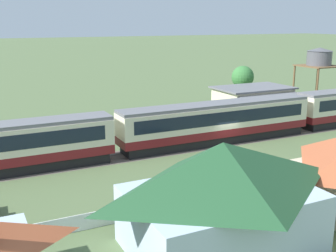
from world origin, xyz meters
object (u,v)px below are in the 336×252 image
Objects in this scene: water_tower at (319,59)px; yard_tree_0 at (243,77)px; station_building at (253,101)px; parked_car_black at (212,169)px; cottage_dark_green_roof at (222,194)px; passenger_train at (220,120)px.

water_tower reaches higher than yard_tree_0.
yard_tree_0 is (-9.62, 5.39, -2.77)m from water_tower.
parked_car_black is (-16.73, -16.69, -1.38)m from station_building.
yard_tree_0 is (3.58, 7.28, 2.13)m from station_building.
station_building is 23.67m from parked_car_black.
water_tower is at bearing 38.58° from cottage_dark_green_roof.
station_building is at bearing 39.13° from passenger_train.
water_tower is 1.78× the size of parked_car_black.
cottage_dark_green_roof is (-11.40, -17.57, 0.81)m from passenger_train.
passenger_train is 6.66× the size of station_building.
parked_car_black is 0.82× the size of yard_tree_0.
parked_car_black is at bearing 60.21° from cottage_dark_green_roof.
cottage_dark_green_roof is 1.86× the size of yard_tree_0.
yard_tree_0 is at bearing 48.10° from passenger_train.
yard_tree_0 reaches higher than station_building.
passenger_train reaches higher than station_building.
station_building is 1.17× the size of water_tower.
cottage_dark_green_roof reaches higher than station_building.
station_building is (10.92, 8.88, -0.39)m from passenger_train.
water_tower is 11.37m from yard_tree_0.
passenger_train is 13.87× the size of parked_car_black.
water_tower reaches higher than cottage_dark_green_roof.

